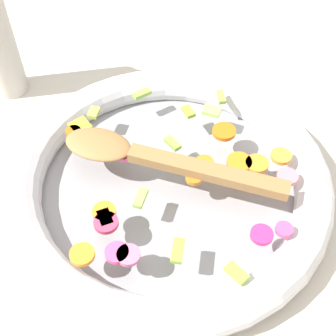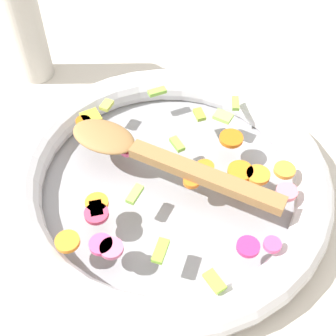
{
  "view_description": "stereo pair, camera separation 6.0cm",
  "coord_description": "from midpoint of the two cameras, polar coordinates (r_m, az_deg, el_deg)",
  "views": [
    {
      "loc": [
        -0.28,
        -0.26,
        0.52
      ],
      "look_at": [
        0.0,
        0.0,
        0.05
      ],
      "focal_mm": 50.0,
      "sensor_mm": 36.0,
      "label": 1
    },
    {
      "loc": [
        -0.23,
        -0.3,
        0.52
      ],
      "look_at": [
        0.0,
        0.0,
        0.05
      ],
      "focal_mm": 50.0,
      "sensor_mm": 36.0,
      "label": 2
    }
  ],
  "objects": [
    {
      "name": "chopped_vegetables",
      "position": [
        0.59,
        3.61,
        -1.46
      ],
      "size": [
        0.34,
        0.33,
        0.01
      ],
      "color": "#D55F12",
      "rests_on": "skillet"
    },
    {
      "name": "skillet",
      "position": [
        0.62,
        2.76,
        -1.8
      ],
      "size": [
        0.43,
        0.43,
        0.05
      ],
      "color": "gray",
      "rests_on": "ground_plane"
    },
    {
      "name": "pepper_mill",
      "position": [
        0.77,
        -15.05,
        17.34
      ],
      "size": [
        0.05,
        0.05,
        0.24
      ],
      "color": "#B2ADA3",
      "rests_on": "ground_plane"
    },
    {
      "name": "wooden_spoon",
      "position": [
        0.6,
        0.62,
        1.5
      ],
      "size": [
        0.16,
        0.28,
        0.01
      ],
      "color": "olive",
      "rests_on": "chopped_vegetables"
    },
    {
      "name": "ground_plane",
      "position": [
        0.64,
        2.69,
        -2.99
      ],
      "size": [
        4.0,
        4.0,
        0.0
      ],
      "primitive_type": "plane",
      "color": "beige"
    }
  ]
}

